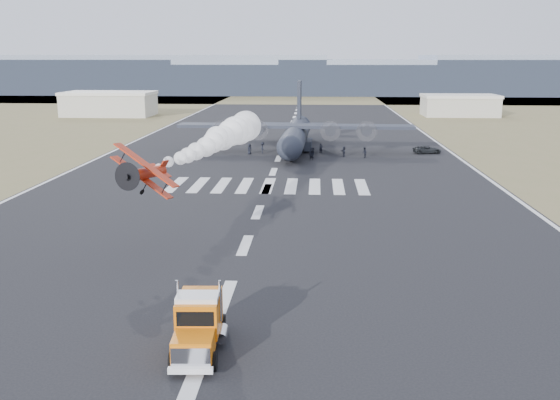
# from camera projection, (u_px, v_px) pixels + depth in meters

# --- Properties ---
(ground) EXTENTS (500.00, 500.00, 0.00)m
(ground) POSITION_uv_depth(u_px,v_px,m) (191.00, 385.00, 31.35)
(ground) COLOR black
(ground) RESTS_ON ground
(scrub_far) EXTENTS (500.00, 80.00, 0.00)m
(scrub_far) POSITION_uv_depth(u_px,v_px,m) (302.00, 97.00, 255.13)
(scrub_far) COLOR olive
(scrub_far) RESTS_ON ground
(runway_markings) EXTENTS (60.00, 260.00, 0.01)m
(runway_markings) POSITION_uv_depth(u_px,v_px,m) (273.00, 172.00, 89.73)
(runway_markings) COLOR silver
(runway_markings) RESTS_ON ground
(ridge_seg_b) EXTENTS (150.00, 50.00, 15.00)m
(ridge_seg_b) POSITION_uv_depth(u_px,v_px,m) (25.00, 76.00, 290.05)
(ridge_seg_b) COLOR gray
(ridge_seg_b) RESTS_ON ground
(ridge_seg_c) EXTENTS (150.00, 50.00, 17.00)m
(ridge_seg_c) POSITION_uv_depth(u_px,v_px,m) (162.00, 74.00, 286.12)
(ridge_seg_c) COLOR gray
(ridge_seg_c) RESTS_ON ground
(ridge_seg_d) EXTENTS (150.00, 50.00, 13.00)m
(ridge_seg_d) POSITION_uv_depth(u_px,v_px,m) (304.00, 79.00, 282.86)
(ridge_seg_d) COLOR gray
(ridge_seg_d) RESTS_ON ground
(ridge_seg_e) EXTENTS (150.00, 50.00, 15.00)m
(ridge_seg_e) POSITION_uv_depth(u_px,v_px,m) (449.00, 77.00, 278.93)
(ridge_seg_e) COLOR gray
(ridge_seg_e) RESTS_ON ground
(hangar_left) EXTENTS (24.50, 14.50, 6.70)m
(hangar_left) POSITION_uv_depth(u_px,v_px,m) (109.00, 104.00, 174.63)
(hangar_left) COLOR #A7A494
(hangar_left) RESTS_ON ground
(hangar_right) EXTENTS (20.50, 12.50, 5.90)m
(hangar_right) POSITION_uv_depth(u_px,v_px,m) (460.00, 105.00, 174.00)
(hangar_right) COLOR #A7A494
(hangar_right) RESTS_ON ground
(semi_truck) EXTENTS (2.82, 7.49, 3.34)m
(semi_truck) POSITION_uv_depth(u_px,v_px,m) (198.00, 323.00, 34.82)
(semi_truck) COLOR black
(semi_truck) RESTS_ON ground
(aerobatic_biplane) EXTENTS (5.55, 5.76, 4.49)m
(aerobatic_biplane) POSITION_uv_depth(u_px,v_px,m) (145.00, 173.00, 50.61)
(aerobatic_biplane) COLOR red
(smoke_trail) EXTENTS (6.66, 31.31, 3.97)m
(smoke_trail) POSITION_uv_depth(u_px,v_px,m) (233.00, 133.00, 75.31)
(smoke_trail) COLOR white
(transport_aircraft) EXTENTS (40.54, 33.41, 11.73)m
(transport_aircraft) POSITION_uv_depth(u_px,v_px,m) (296.00, 134.00, 109.32)
(transport_aircraft) COLOR black
(transport_aircraft) RESTS_ON ground
(support_vehicle) EXTENTS (4.97, 2.84, 1.31)m
(support_vehicle) POSITION_uv_depth(u_px,v_px,m) (427.00, 150.00, 106.76)
(support_vehicle) COLOR black
(support_vehicle) RESTS_ON ground
(crew_a) EXTENTS (0.78, 0.72, 1.71)m
(crew_a) POSITION_uv_depth(u_px,v_px,m) (321.00, 148.00, 106.69)
(crew_a) COLOR black
(crew_a) RESTS_ON ground
(crew_b) EXTENTS (0.59, 0.91, 1.80)m
(crew_b) POSITION_uv_depth(u_px,v_px,m) (364.00, 153.00, 101.64)
(crew_b) COLOR black
(crew_b) RESTS_ON ground
(crew_c) EXTENTS (0.84, 1.32, 1.89)m
(crew_c) POSITION_uv_depth(u_px,v_px,m) (263.00, 148.00, 106.95)
(crew_c) COLOR black
(crew_c) RESTS_ON ground
(crew_d) EXTENTS (0.78, 1.11, 1.72)m
(crew_d) POSITION_uv_depth(u_px,v_px,m) (313.00, 153.00, 101.69)
(crew_d) COLOR black
(crew_d) RESTS_ON ground
(crew_e) EXTENTS (0.96, 1.00, 1.76)m
(crew_e) POSITION_uv_depth(u_px,v_px,m) (249.00, 149.00, 105.89)
(crew_e) COLOR black
(crew_e) RESTS_ON ground
(crew_f) EXTENTS (0.92, 1.64, 1.69)m
(crew_f) POSITION_uv_depth(u_px,v_px,m) (344.00, 152.00, 103.17)
(crew_f) COLOR black
(crew_f) RESTS_ON ground
(crew_g) EXTENTS (0.68, 0.58, 1.73)m
(crew_g) POSITION_uv_depth(u_px,v_px,m) (311.00, 153.00, 101.68)
(crew_g) COLOR black
(crew_g) RESTS_ON ground
(crew_h) EXTENTS (0.79, 0.50, 1.59)m
(crew_h) POSITION_uv_depth(u_px,v_px,m) (312.00, 155.00, 99.76)
(crew_h) COLOR black
(crew_h) RESTS_ON ground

